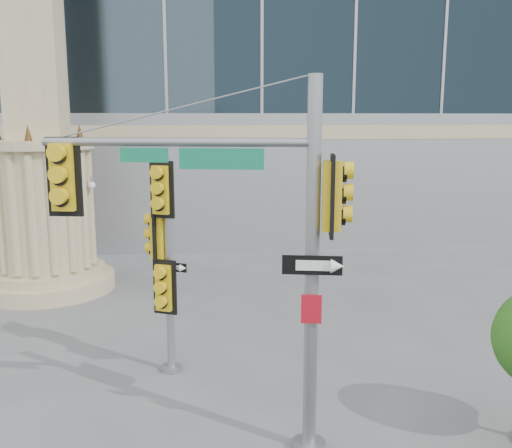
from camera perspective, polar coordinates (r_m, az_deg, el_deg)
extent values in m
plane|color=#545456|center=(12.08, -0.44, -18.02)|extent=(120.00, 120.00, 0.00)
cylinder|color=tan|center=(20.88, -20.00, -5.49)|extent=(4.40, 4.40, 0.50)
cylinder|color=tan|center=(20.78, -20.07, -4.43)|extent=(3.80, 3.80, 0.30)
cylinder|color=tan|center=(20.36, -20.44, 1.43)|extent=(3.00, 3.00, 4.00)
cylinder|color=tan|center=(20.16, -20.83, 7.48)|extent=(3.50, 3.50, 0.30)
cone|color=#472D14|center=(19.87, -17.23, 8.81)|extent=(0.24, 0.24, 0.50)
cylinder|color=slate|center=(10.88, 5.30, -21.14)|extent=(0.60, 0.60, 0.13)
cylinder|color=slate|center=(9.61, 5.62, -4.83)|extent=(0.24, 0.24, 6.46)
cylinder|color=slate|center=(9.54, -8.00, 8.12)|extent=(4.45, 1.10, 0.15)
cube|color=#0D734A|center=(9.39, -3.48, 6.52)|extent=(1.38, 0.34, 0.34)
cube|color=gold|center=(10.20, -18.61, 4.48)|extent=(0.64, 0.42, 1.35)
cube|color=gold|center=(9.36, 7.61, 2.79)|extent=(0.42, 0.64, 1.35)
cube|color=black|center=(9.43, 5.64, -4.12)|extent=(0.98, 0.24, 0.32)
cube|color=#B2101E|center=(9.64, 5.56, -8.47)|extent=(0.34, 0.10, 0.50)
cylinder|color=slate|center=(13.79, -8.42, -14.07)|extent=(0.48, 0.48, 0.12)
cylinder|color=slate|center=(12.98, -8.70, -4.31)|extent=(0.18, 0.18, 4.95)
cube|color=gold|center=(12.46, -9.37, 3.41)|extent=(0.61, 0.48, 1.24)
cube|color=gold|center=(12.92, -9.65, -1.25)|extent=(0.48, 0.61, 1.24)
cube|color=gold|center=(12.90, -9.08, -6.24)|extent=(0.61, 0.48, 1.24)
cube|color=black|center=(12.79, -8.22, -4.29)|extent=(0.57, 0.28, 0.20)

